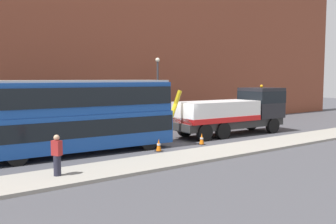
{
  "coord_description": "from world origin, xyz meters",
  "views": [
    {
      "loc": [
        -14.28,
        -19.01,
        4.17
      ],
      "look_at": [
        -0.24,
        0.21,
        2.0
      ],
      "focal_mm": 39.82,
      "sensor_mm": 36.0,
      "label": 1
    }
  ],
  "objects_px": {
    "double_decker_bus": "(76,114)",
    "pedestrian_onlooker": "(57,156)",
    "recovery_tow_truck": "(235,111)",
    "traffic_cone_near_bus": "(159,145)",
    "traffic_cone_midway": "(202,139)",
    "street_lamp": "(158,87)"
  },
  "relations": [
    {
      "from": "recovery_tow_truck",
      "to": "pedestrian_onlooker",
      "type": "distance_m",
      "value": 15.62
    },
    {
      "from": "double_decker_bus",
      "to": "traffic_cone_near_bus",
      "type": "bearing_deg",
      "value": -22.91
    },
    {
      "from": "traffic_cone_near_bus",
      "to": "street_lamp",
      "type": "bearing_deg",
      "value": 55.76
    },
    {
      "from": "street_lamp",
      "to": "traffic_cone_near_bus",
      "type": "bearing_deg",
      "value": -124.24
    },
    {
      "from": "recovery_tow_truck",
      "to": "pedestrian_onlooker",
      "type": "bearing_deg",
      "value": -160.94
    },
    {
      "from": "traffic_cone_midway",
      "to": "street_lamp",
      "type": "bearing_deg",
      "value": 75.58
    },
    {
      "from": "traffic_cone_near_bus",
      "to": "traffic_cone_midway",
      "type": "bearing_deg",
      "value": 3.3
    },
    {
      "from": "traffic_cone_near_bus",
      "to": "traffic_cone_midway",
      "type": "distance_m",
      "value": 3.43
    },
    {
      "from": "traffic_cone_midway",
      "to": "recovery_tow_truck",
      "type": "bearing_deg",
      "value": 20.03
    },
    {
      "from": "recovery_tow_truck",
      "to": "traffic_cone_midway",
      "type": "xyz_separation_m",
      "value": [
        -4.83,
        -1.76,
        -1.42
      ]
    },
    {
      "from": "traffic_cone_near_bus",
      "to": "recovery_tow_truck",
      "type": "bearing_deg",
      "value": 13.34
    },
    {
      "from": "recovery_tow_truck",
      "to": "traffic_cone_near_bus",
      "type": "distance_m",
      "value": 8.6
    },
    {
      "from": "double_decker_bus",
      "to": "traffic_cone_midway",
      "type": "bearing_deg",
      "value": -10.39
    },
    {
      "from": "pedestrian_onlooker",
      "to": "street_lamp",
      "type": "relative_size",
      "value": 0.29
    },
    {
      "from": "pedestrian_onlooker",
      "to": "street_lamp",
      "type": "xyz_separation_m",
      "value": [
        12.16,
        10.34,
        2.49
      ]
    },
    {
      "from": "recovery_tow_truck",
      "to": "traffic_cone_midway",
      "type": "height_order",
      "value": "recovery_tow_truck"
    },
    {
      "from": "double_decker_bus",
      "to": "pedestrian_onlooker",
      "type": "distance_m",
      "value": 5.24
    },
    {
      "from": "double_decker_bus",
      "to": "traffic_cone_midway",
      "type": "xyz_separation_m",
      "value": [
        7.51,
        -1.79,
        -1.89
      ]
    },
    {
      "from": "recovery_tow_truck",
      "to": "pedestrian_onlooker",
      "type": "height_order",
      "value": "recovery_tow_truck"
    },
    {
      "from": "pedestrian_onlooker",
      "to": "traffic_cone_midway",
      "type": "height_order",
      "value": "pedestrian_onlooker"
    },
    {
      "from": "double_decker_bus",
      "to": "traffic_cone_midway",
      "type": "height_order",
      "value": "double_decker_bus"
    },
    {
      "from": "recovery_tow_truck",
      "to": "street_lamp",
      "type": "distance_m",
      "value": 6.86
    }
  ]
}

